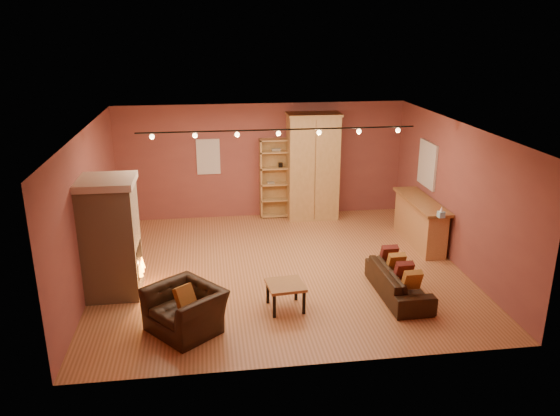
{
  "coord_description": "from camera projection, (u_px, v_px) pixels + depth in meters",
  "views": [
    {
      "loc": [
        -1.34,
        -9.72,
        4.54
      ],
      "look_at": [
        0.03,
        0.2,
        1.19
      ],
      "focal_mm": 35.0,
      "sensor_mm": 36.0,
      "label": 1
    }
  ],
  "objects": [
    {
      "name": "coffee_table",
      "position": [
        285.0,
        287.0,
        9.12
      ],
      "size": [
        0.66,
        0.66,
        0.46
      ],
      "rotation": [
        0.0,
        0.0,
        0.1
      ],
      "color": "#956336",
      "rests_on": "floor"
    },
    {
      "name": "armchair",
      "position": [
        185.0,
        303.0,
        8.44
      ],
      "size": [
        1.23,
        1.29,
        0.95
      ],
      "rotation": [
        0.0,
        0.0,
        -0.89
      ],
      "color": "black",
      "rests_on": "floor"
    },
    {
      "name": "back_wall",
      "position": [
        262.0,
        161.0,
        13.36
      ],
      "size": [
        7.0,
        0.02,
        2.8
      ],
      "primitive_type": "cube",
      "color": "brown",
      "rests_on": "floor"
    },
    {
      "name": "left_wall",
      "position": [
        88.0,
        209.0,
        9.85
      ],
      "size": [
        0.02,
        6.5,
        2.8
      ],
      "primitive_type": "cube",
      "color": "brown",
      "rests_on": "floor"
    },
    {
      "name": "back_window",
      "position": [
        208.0,
        157.0,
        13.12
      ],
      "size": [
        0.56,
        0.04,
        0.86
      ],
      "primitive_type": "cube",
      "color": "silver",
      "rests_on": "back_wall"
    },
    {
      "name": "bookcase",
      "position": [
        276.0,
        177.0,
        13.43
      ],
      "size": [
        0.8,
        0.31,
        1.97
      ],
      "color": "tan",
      "rests_on": "floor"
    },
    {
      "name": "right_wall",
      "position": [
        455.0,
        194.0,
        10.76
      ],
      "size": [
        0.02,
        6.5,
        2.8
      ],
      "primitive_type": "cube",
      "color": "brown",
      "rests_on": "floor"
    },
    {
      "name": "tissue_box",
      "position": [
        441.0,
        213.0,
        10.63
      ],
      "size": [
        0.13,
        0.13,
        0.22
      ],
      "rotation": [
        0.0,
        0.0,
        0.1
      ],
      "color": "#90CEE7",
      "rests_on": "bar_counter"
    },
    {
      "name": "ceiling",
      "position": [
        280.0,
        127.0,
        9.86
      ],
      "size": [
        7.0,
        7.0,
        0.0
      ],
      "primitive_type": "plane",
      "rotation": [
        3.14,
        0.0,
        0.0
      ],
      "color": "brown",
      "rests_on": "back_wall"
    },
    {
      "name": "right_window",
      "position": [
        427.0,
        164.0,
        11.99
      ],
      "size": [
        0.05,
        0.9,
        1.0
      ],
      "primitive_type": "cube",
      "color": "silver",
      "rests_on": "right_wall"
    },
    {
      "name": "track_rail",
      "position": [
        279.0,
        132.0,
        10.09
      ],
      "size": [
        5.2,
        0.09,
        0.13
      ],
      "color": "black",
      "rests_on": "ceiling"
    },
    {
      "name": "fireplace",
      "position": [
        111.0,
        237.0,
        9.46
      ],
      "size": [
        1.01,
        0.98,
        2.12
      ],
      "color": "tan",
      "rests_on": "floor"
    },
    {
      "name": "armoire",
      "position": [
        313.0,
        166.0,
        13.24
      ],
      "size": [
        1.27,
        0.72,
        2.6
      ],
      "color": "tan",
      "rests_on": "floor"
    },
    {
      "name": "loveseat",
      "position": [
        399.0,
        277.0,
        9.58
      ],
      "size": [
        0.55,
        1.76,
        0.74
      ],
      "rotation": [
        0.0,
        0.0,
        1.59
      ],
      "color": "black",
      "rests_on": "floor"
    },
    {
      "name": "floor",
      "position": [
        280.0,
        268.0,
        10.75
      ],
      "size": [
        7.0,
        7.0,
        0.0
      ],
      "primitive_type": "plane",
      "color": "brown",
      "rests_on": "ground"
    },
    {
      "name": "bar_counter",
      "position": [
        420.0,
        221.0,
        11.87
      ],
      "size": [
        0.56,
        2.06,
        0.99
      ],
      "color": "tan",
      "rests_on": "floor"
    }
  ]
}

